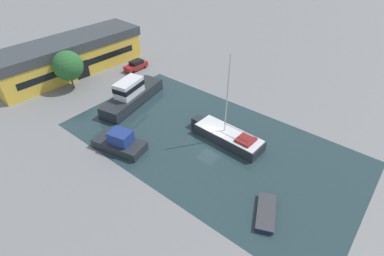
# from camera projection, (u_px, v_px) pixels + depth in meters

# --- Properties ---
(ground_plane) EXTENTS (440.00, 440.00, 0.00)m
(ground_plane) POSITION_uv_depth(u_px,v_px,m) (209.00, 142.00, 39.17)
(ground_plane) COLOR slate
(water_canal) EXTENTS (20.63, 37.91, 0.01)m
(water_canal) POSITION_uv_depth(u_px,v_px,m) (209.00, 142.00, 39.17)
(water_canal) COLOR #23383D
(water_canal) RESTS_ON ground
(warehouse_building) EXTENTS (27.49, 9.51, 6.08)m
(warehouse_building) POSITION_uv_depth(u_px,v_px,m) (69.00, 56.00, 54.21)
(warehouse_building) COLOR gold
(warehouse_building) RESTS_ON ground
(quay_tree_near_building) EXTENTS (4.85, 4.85, 6.49)m
(quay_tree_near_building) POSITION_uv_depth(u_px,v_px,m) (68.00, 66.00, 48.56)
(quay_tree_near_building) COLOR brown
(quay_tree_near_building) RESTS_ON ground
(parked_car) EXTENTS (4.61, 1.91, 1.74)m
(parked_car) POSITION_uv_depth(u_px,v_px,m) (136.00, 65.00, 56.18)
(parked_car) COLOR maroon
(parked_car) RESTS_ON ground
(sailboat_moored) EXTENTS (3.51, 10.58, 12.00)m
(sailboat_moored) POSITION_uv_depth(u_px,v_px,m) (227.00, 136.00, 38.96)
(sailboat_moored) COLOR #23282D
(sailboat_moored) RESTS_ON water_canal
(motor_cruiser) EXTENTS (12.63, 5.84, 4.08)m
(motor_cruiser) POSITION_uv_depth(u_px,v_px,m) (132.00, 95.00, 46.16)
(motor_cruiser) COLOR #23282D
(motor_cruiser) RESTS_ON water_canal
(small_dinghy) EXTENTS (4.98, 3.53, 0.56)m
(small_dinghy) POSITION_uv_depth(u_px,v_px,m) (266.00, 212.00, 29.82)
(small_dinghy) COLOR #19234C
(small_dinghy) RESTS_ON water_canal
(cabin_boat) EXTENTS (4.37, 7.21, 2.65)m
(cabin_boat) POSITION_uv_depth(u_px,v_px,m) (120.00, 142.00, 37.67)
(cabin_boat) COLOR #23282D
(cabin_boat) RESTS_ON water_canal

